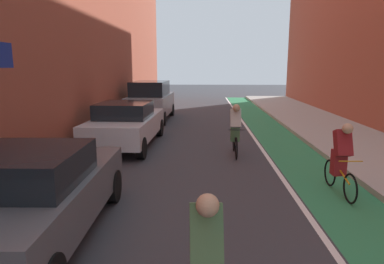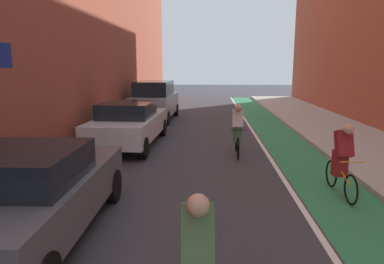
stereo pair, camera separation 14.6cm
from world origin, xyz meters
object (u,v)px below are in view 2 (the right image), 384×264
object	(u,v)px
parked_sedan_gray	(31,193)
cyclist_far	(237,128)
parked_sedan_white	(129,123)
cyclist_trailing	(342,159)
parked_suv_silver	(155,100)
cyclist_mid	(197,258)

from	to	relation	value
parked_sedan_gray	cyclist_far	distance (m)	6.62
parked_sedan_white	cyclist_trailing	distance (m)	7.13
parked_suv_silver	parked_sedan_gray	bearing A→B (deg)	-89.99
cyclist_far	cyclist_mid	bearing A→B (deg)	-97.49
parked_sedan_white	cyclist_mid	size ratio (longest dim) A/B	2.72
cyclist_mid	cyclist_far	size ratio (longest dim) A/B	0.99
cyclist_mid	cyclist_far	world-z (taller)	cyclist_far
cyclist_mid	cyclist_far	xyz separation A→B (m)	(0.97, 7.35, 0.00)
parked_sedan_gray	cyclist_mid	world-z (taller)	cyclist_mid
parked_sedan_gray	cyclist_mid	xyz separation A→B (m)	(2.68, -1.82, 0.06)
cyclist_trailing	parked_suv_silver	bearing A→B (deg)	118.99
parked_suv_silver	cyclist_far	size ratio (longest dim) A/B	2.55
parked_sedan_gray	parked_suv_silver	bearing A→B (deg)	90.01
parked_sedan_white	cyclist_far	world-z (taller)	cyclist_far
parked_sedan_white	parked_suv_silver	world-z (taller)	parked_suv_silver
parked_sedan_white	parked_suv_silver	size ratio (longest dim) A/B	1.06
parked_sedan_white	cyclist_far	distance (m)	3.82
parked_sedan_white	cyclist_trailing	world-z (taller)	cyclist_trailing
cyclist_far	parked_sedan_white	bearing A→B (deg)	162.64
parked_sedan_white	cyclist_mid	bearing A→B (deg)	-72.49
parked_sedan_white	cyclist_trailing	xyz separation A→B (m)	(5.61, -4.40, 0.02)
parked_sedan_gray	parked_suv_silver	world-z (taller)	parked_suv_silver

